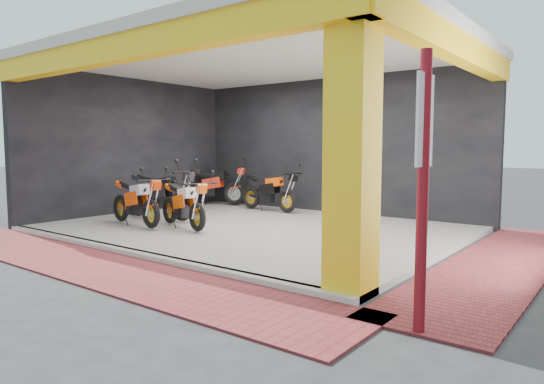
{
  "coord_description": "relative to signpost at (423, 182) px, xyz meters",
  "views": [
    {
      "loc": [
        6.42,
        -5.75,
        1.75
      ],
      "look_at": [
        0.8,
        1.57,
        0.9
      ],
      "focal_mm": 32.0,
      "sensor_mm": 36.0,
      "label": 1
    }
  ],
  "objects": [
    {
      "name": "corner_column",
      "position": [
        -1.08,
        0.66,
        0.31
      ],
      "size": [
        0.5,
        0.5,
        3.5
      ],
      "primitive_type": "cube",
      "color": "yellow",
      "rests_on": "ground"
    },
    {
      "name": "left_wall",
      "position": [
        -8.93,
        3.41,
        0.31
      ],
      "size": [
        0.2,
        6.2,
        3.5
      ],
      "primitive_type": "cube",
      "color": "black",
      "rests_on": "ground"
    },
    {
      "name": "moto_row_a",
      "position": [
        -6.24,
        1.86,
        -0.73
      ],
      "size": [
        2.07,
        1.02,
        1.21
      ],
      "primitive_type": null,
      "rotation": [
        0.0,
        0.0,
        -0.15
      ],
      "color": "#F3400A",
      "rests_on": "showroom_floor"
    },
    {
      "name": "moto_row_d",
      "position": [
        -7.63,
        5.91,
        -0.68
      ],
      "size": [
        2.28,
        1.56,
        1.31
      ],
      "primitive_type": null,
      "rotation": [
        0.0,
        0.0,
        0.4
      ],
      "color": "red",
      "rests_on": "showroom_floor"
    },
    {
      "name": "moto_hero",
      "position": [
        -5.23,
        2.17,
        -0.76
      ],
      "size": [
        2.02,
        1.19,
        1.16
      ],
      "primitive_type": null,
      "rotation": [
        0.0,
        0.0,
        -0.27
      ],
      "color": "#EE510A",
      "rests_on": "showroom_floor"
    },
    {
      "name": "showroom_floor",
      "position": [
        -4.83,
        3.41,
        -1.39
      ],
      "size": [
        8.0,
        6.0,
        0.1
      ],
      "primitive_type": "cube",
      "color": "silver",
      "rests_on": "ground"
    },
    {
      "name": "signpost",
      "position": [
        0.0,
        0.0,
        0.0
      ],
      "size": [
        0.1,
        0.37,
        2.62
      ],
      "rotation": [
        0.0,
        0.0,
        -0.02
      ],
      "color": "maroon",
      "rests_on": "ground"
    },
    {
      "name": "back_wall",
      "position": [
        -4.83,
        6.51,
        0.31
      ],
      "size": [
        8.2,
        0.2,
        3.5
      ],
      "primitive_type": "cube",
      "color": "black",
      "rests_on": "ground"
    },
    {
      "name": "floor_kerb",
      "position": [
        -4.83,
        0.39,
        -1.39
      ],
      "size": [
        8.0,
        0.2,
        0.1
      ],
      "primitive_type": "cube",
      "color": "silver",
      "rests_on": "ground"
    },
    {
      "name": "moto_row_b",
      "position": [
        -6.49,
        2.89,
        -0.67
      ],
      "size": [
        2.25,
        0.99,
        1.34
      ],
      "primitive_type": null,
      "rotation": [
        0.0,
        0.0,
        0.08
      ],
      "color": "black",
      "rests_on": "showroom_floor"
    },
    {
      "name": "showroom_ceiling",
      "position": [
        -4.83,
        3.41,
        2.16
      ],
      "size": [
        8.4,
        6.4,
        0.2
      ],
      "primitive_type": "cube",
      "color": "beige",
      "rests_on": "corner_column"
    },
    {
      "name": "paver_front",
      "position": [
        -4.83,
        -0.39,
        -1.42
      ],
      "size": [
        9.0,
        1.4,
        0.03
      ],
      "primitive_type": "cube",
      "color": "maroon",
      "rests_on": "ground"
    },
    {
      "name": "header_beam_right",
      "position": [
        -0.83,
        3.41,
        1.86
      ],
      "size": [
        0.3,
        6.4,
        0.4
      ],
      "primitive_type": "cube",
      "color": "yellow",
      "rests_on": "corner_column"
    },
    {
      "name": "header_beam_front",
      "position": [
        -4.83,
        0.41,
        1.86
      ],
      "size": [
        8.4,
        0.3,
        0.4
      ],
      "primitive_type": "cube",
      "color": "yellow",
      "rests_on": "corner_column"
    },
    {
      "name": "paver_right",
      "position": [
        -0.03,
        3.41,
        -1.42
      ],
      "size": [
        1.4,
        7.0,
        0.03
      ],
      "primitive_type": "cube",
      "color": "maroon",
      "rests_on": "ground"
    },
    {
      "name": "ground",
      "position": [
        -4.83,
        1.41,
        -1.44
      ],
      "size": [
        80.0,
        80.0,
        0.0
      ],
      "primitive_type": "plane",
      "color": "#2D2D30",
      "rests_on": "ground"
    },
    {
      "name": "moto_row_c",
      "position": [
        -5.46,
        5.48,
        -0.73
      ],
      "size": [
        2.03,
        0.89,
        1.2
      ],
      "primitive_type": null,
      "rotation": [
        0.0,
        0.0,
        -0.08
      ],
      "color": "black",
      "rests_on": "showroom_floor"
    }
  ]
}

